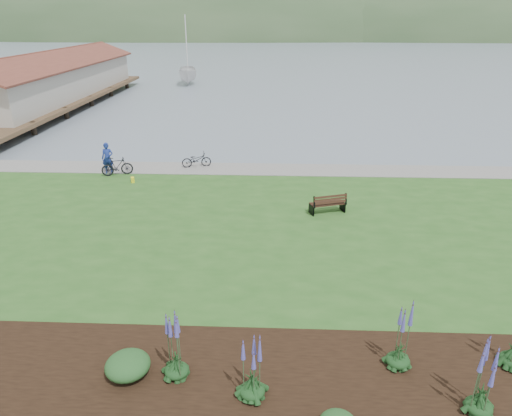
{
  "coord_description": "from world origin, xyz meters",
  "views": [
    {
      "loc": [
        2.31,
        -18.26,
        8.74
      ],
      "look_at": [
        1.57,
        -0.89,
        1.3
      ],
      "focal_mm": 32.0,
      "sensor_mm": 36.0,
      "label": 1
    }
  ],
  "objects_px": {
    "park_bench": "(328,203)",
    "bicycle_a": "(196,160)",
    "person": "(107,156)",
    "sailboat": "(189,85)"
  },
  "relations": [
    {
      "from": "person",
      "to": "sailboat",
      "type": "distance_m",
      "value": 37.74
    },
    {
      "from": "park_bench",
      "to": "bicycle_a",
      "type": "height_order",
      "value": "park_bench"
    },
    {
      "from": "park_bench",
      "to": "sailboat",
      "type": "relative_size",
      "value": 0.06
    },
    {
      "from": "park_bench",
      "to": "person",
      "type": "bearing_deg",
      "value": 138.61
    },
    {
      "from": "sailboat",
      "to": "bicycle_a",
      "type": "bearing_deg",
      "value": -87.48
    },
    {
      "from": "person",
      "to": "bicycle_a",
      "type": "height_order",
      "value": "person"
    },
    {
      "from": "park_bench",
      "to": "person",
      "type": "height_order",
      "value": "person"
    },
    {
      "from": "person",
      "to": "bicycle_a",
      "type": "distance_m",
      "value": 4.98
    },
    {
      "from": "park_bench",
      "to": "bicycle_a",
      "type": "xyz_separation_m",
      "value": [
        -7.03,
        6.45,
        -0.04
      ]
    },
    {
      "from": "bicycle_a",
      "to": "sailboat",
      "type": "distance_m",
      "value": 36.99
    }
  ]
}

